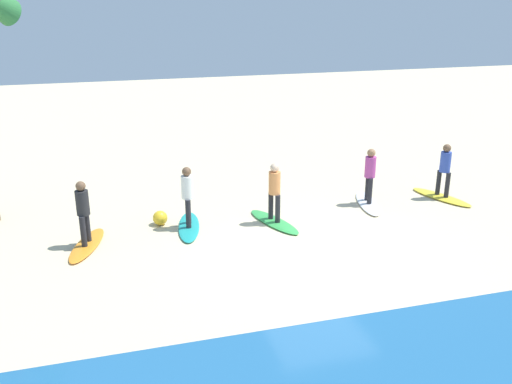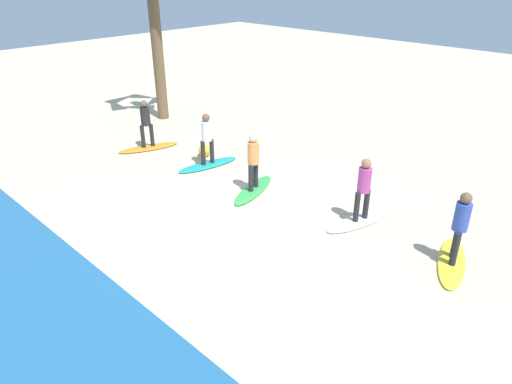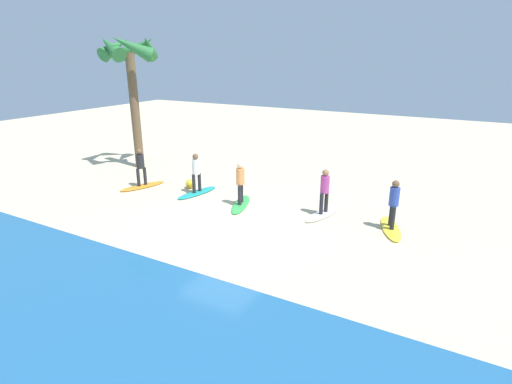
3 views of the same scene
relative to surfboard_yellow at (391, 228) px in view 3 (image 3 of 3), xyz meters
The scene contains 13 objects.
ground_plane 5.62m from the surfboard_yellow, 26.24° to the left, with size 60.00×60.00×0.00m, color beige.
surfboard_yellow is the anchor object (origin of this frame).
surfer_yellow 0.99m from the surfboard_yellow, ahead, with size 0.32×0.44×1.64m.
surfboard_white 2.43m from the surfboard_yellow, ahead, with size 2.10×0.56×0.09m, color white.
surfer_white 2.63m from the surfboard_yellow, ahead, with size 0.32×0.45×1.64m.
surfboard_green 5.60m from the surfboard_yellow, ahead, with size 2.10×0.56×0.09m, color green.
surfer_green 5.69m from the surfboard_yellow, ahead, with size 0.32×0.44×1.64m.
surfboard_teal 7.91m from the surfboard_yellow, ahead, with size 2.10×0.56×0.09m, color teal.
surfer_teal 7.97m from the surfboard_yellow, ahead, with size 0.32×0.46×1.64m.
surfboard_orange 10.58m from the surfboard_yellow, ahead, with size 2.10×0.56×0.09m, color orange.
surfer_orange 10.63m from the surfboard_yellow, ahead, with size 0.32×0.44×1.64m.
palm_tree 14.25m from the surfboard_yellow, ahead, with size 2.88×3.03×6.61m.
beach_ball 8.62m from the surfboard_yellow, ahead, with size 0.40×0.40×0.40m, color yellow.
Camera 3 is at (-7.06, 10.45, 5.55)m, focal length 28.12 mm.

